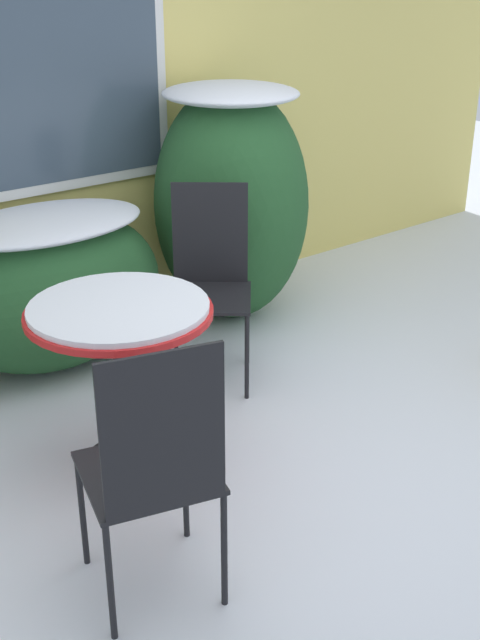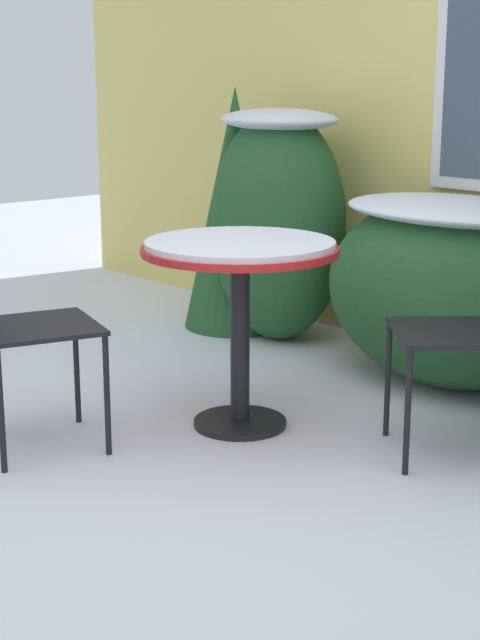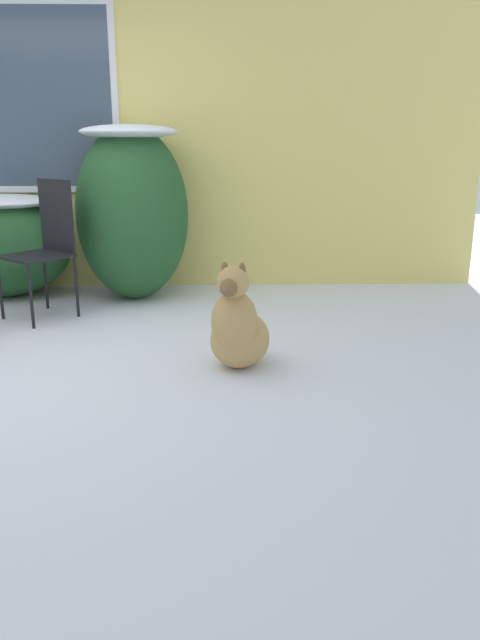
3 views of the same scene
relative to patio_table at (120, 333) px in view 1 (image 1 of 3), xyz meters
The scene contains 7 objects.
ground_plane 1.12m from the patio_table, 43.68° to the right, with size 16.00×16.00×0.00m, color white.
house_wall 1.83m from the patio_table, 67.72° to the left, with size 8.00×0.10×2.64m.
shrub_middle 1.16m from the patio_table, 78.81° to the left, with size 1.32×0.85×0.91m.
shrub_right 1.80m from the patio_table, 35.89° to the left, with size 0.96×0.98×1.49m.
patio_table is the anchor object (origin of this frame).
patio_chair_near_table 0.97m from the patio_table, 29.29° to the left, with size 0.63×0.63×1.07m.
patio_chair_far_side 0.92m from the patio_table, 114.43° to the right, with size 0.55×0.55×1.07m.
Camera 1 is at (-2.24, -2.16, 2.14)m, focal length 45.00 mm.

